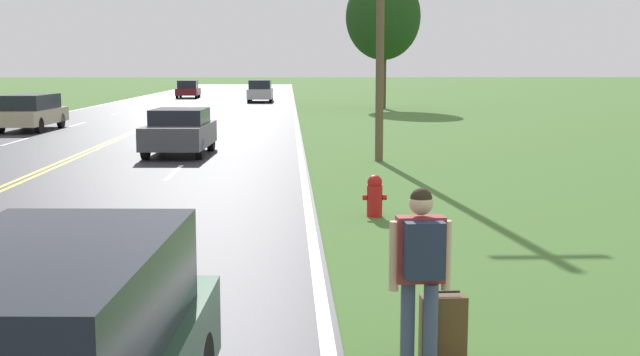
% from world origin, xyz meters
% --- Properties ---
extents(hitchhiker_person, '(0.58, 0.42, 1.72)m').
position_xyz_m(hitchhiker_person, '(7.86, 2.35, 1.05)').
color(hitchhiker_person, '#475175').
rests_on(hitchhiker_person, ground).
extents(suitcase, '(0.45, 0.19, 0.70)m').
position_xyz_m(suitcase, '(8.12, 2.54, 0.32)').
color(suitcase, brown).
rests_on(suitcase, ground).
extents(fire_hydrant, '(0.45, 0.29, 0.80)m').
position_xyz_m(fire_hydrant, '(8.26, 10.03, 0.41)').
color(fire_hydrant, red).
rests_on(fire_hydrant, ground).
extents(tree_right_cluster, '(4.94, 4.94, 8.90)m').
position_xyz_m(tree_right_cluster, '(12.93, 48.73, 6.03)').
color(tree_right_cluster, '#473828').
rests_on(tree_right_cluster, ground).
extents(car_dark_grey_sedan_approaching, '(2.04, 4.01, 1.47)m').
position_xyz_m(car_dark_grey_sedan_approaching, '(3.17, 20.83, 0.77)').
color(car_dark_grey_sedan_approaching, black).
rests_on(car_dark_grey_sedan_approaching, ground).
extents(car_champagne_van_mid_near, '(1.96, 4.91, 1.59)m').
position_xyz_m(car_champagne_van_mid_near, '(-4.67, 30.94, 0.85)').
color(car_champagne_van_mid_near, black).
rests_on(car_champagne_van_mid_near, ground).
extents(car_silver_van_mid_far, '(1.94, 4.83, 1.73)m').
position_xyz_m(car_silver_van_mid_far, '(4.44, 58.93, 0.91)').
color(car_silver_van_mid_far, black).
rests_on(car_silver_van_mid_far, ground).
extents(car_maroon_sedan_receding, '(1.94, 4.20, 1.56)m').
position_xyz_m(car_maroon_sedan_receding, '(-2.22, 66.94, 0.79)').
color(car_maroon_sedan_receding, black).
rests_on(car_maroon_sedan_receding, ground).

